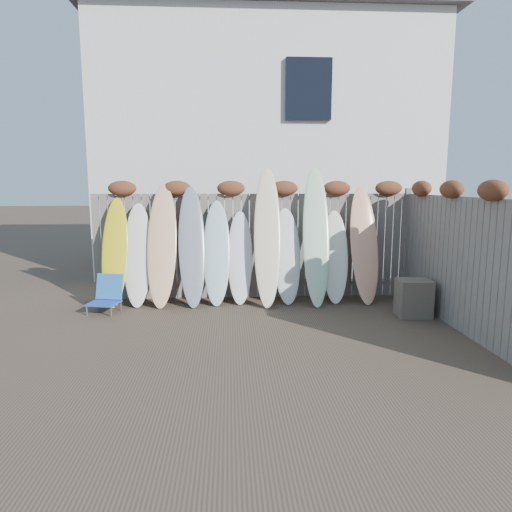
{
  "coord_description": "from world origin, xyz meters",
  "views": [
    {
      "loc": [
        -0.44,
        -6.25,
        2.19
      ],
      "look_at": [
        0.0,
        1.2,
        1.0
      ],
      "focal_mm": 32.0,
      "sensor_mm": 36.0,
      "label": 1
    }
  ],
  "objects": [
    {
      "name": "surfboard_7",
      "position": [
        0.62,
        2.01,
        0.87
      ],
      "size": [
        0.52,
        0.64,
        1.74
      ],
      "primitive_type": "ellipsoid",
      "rotation": [
        -0.31,
        0.0,
        0.03
      ],
      "color": "silver",
      "rests_on": "ground"
    },
    {
      "name": "surfboard_0",
      "position": [
        -2.5,
        1.99,
        0.97
      ],
      "size": [
        0.49,
        0.71,
        1.94
      ],
      "primitive_type": "ellipsoid",
      "rotation": [
        -0.31,
        0.0,
        -0.03
      ],
      "color": "yellow",
      "rests_on": "ground"
    },
    {
      "name": "wooden_crate",
      "position": [
        2.61,
        0.94,
        0.31
      ],
      "size": [
        0.55,
        0.46,
        0.62
      ],
      "primitive_type": "cube",
      "rotation": [
        0.0,
        0.0,
        -0.05
      ],
      "color": "#6D5852",
      "rests_on": "ground"
    },
    {
      "name": "back_fence",
      "position": [
        0.06,
        2.39,
        1.18
      ],
      "size": [
        6.05,
        0.28,
        2.24
      ],
      "color": "slate",
      "rests_on": "ground"
    },
    {
      "name": "beach_chair",
      "position": [
        -2.56,
        1.53,
        0.29
      ],
      "size": [
        0.58,
        0.6,
        0.64
      ],
      "color": "#2546B9",
      "rests_on": "ground"
    },
    {
      "name": "surfboard_8",
      "position": [
        1.14,
        1.91,
        1.25
      ],
      "size": [
        0.53,
        0.9,
        2.49
      ],
      "primitive_type": "ellipsoid",
      "rotation": [
        -0.31,
        0.0,
        -0.06
      ],
      "color": "#BFE5BB",
      "rests_on": "ground"
    },
    {
      "name": "ground",
      "position": [
        0.0,
        0.0,
        0.0
      ],
      "size": [
        80.0,
        80.0,
        0.0
      ],
      "primitive_type": "plane",
      "color": "#493A2D"
    },
    {
      "name": "surfboard_5",
      "position": [
        -0.25,
        2.05,
        0.84
      ],
      "size": [
        0.48,
        0.62,
        1.68
      ],
      "primitive_type": "ellipsoid",
      "rotation": [
        -0.31,
        0.0,
        -0.04
      ],
      "color": "silver",
      "rests_on": "ground"
    },
    {
      "name": "surfboard_3",
      "position": [
        -1.11,
        1.94,
        1.07
      ],
      "size": [
        0.56,
        0.8,
        2.15
      ],
      "primitive_type": "ellipsoid",
      "rotation": [
        -0.31,
        0.0,
        0.1
      ],
      "color": "slate",
      "rests_on": "ground"
    },
    {
      "name": "surfboard_4",
      "position": [
        -0.67,
        2.01,
        0.94
      ],
      "size": [
        0.5,
        0.68,
        1.88
      ],
      "primitive_type": "ellipsoid",
      "rotation": [
        -0.31,
        0.0,
        -0.02
      ],
      "color": "#A8CCD7",
      "rests_on": "ground"
    },
    {
      "name": "surfboard_1",
      "position": [
        -2.09,
        1.98,
        0.92
      ],
      "size": [
        0.52,
        0.67,
        1.84
      ],
      "primitive_type": "ellipsoid",
      "rotation": [
        -0.31,
        0.0,
        0.03
      ],
      "color": "silver",
      "rests_on": "ground"
    },
    {
      "name": "house",
      "position": [
        0.5,
        6.5,
        3.2
      ],
      "size": [
        8.5,
        5.5,
        6.33
      ],
      "color": "silver",
      "rests_on": "ground"
    },
    {
      "name": "right_fence",
      "position": [
        2.99,
        0.25,
        1.14
      ],
      "size": [
        0.28,
        4.4,
        2.24
      ],
      "color": "slate",
      "rests_on": "ground"
    },
    {
      "name": "surfboard_9",
      "position": [
        1.52,
        2.02,
        0.85
      ],
      "size": [
        0.54,
        0.65,
        1.7
      ],
      "primitive_type": "ellipsoid",
      "rotation": [
        -0.31,
        0.0,
        -0.09
      ],
      "color": "white",
      "rests_on": "ground"
    },
    {
      "name": "lattice_panel",
      "position": [
        3.01,
        1.12,
        0.77
      ],
      "size": [
        0.04,
        1.02,
        1.53
      ],
      "primitive_type": "cube",
      "rotation": [
        0.0,
        0.0,
        -0.0
      ],
      "color": "brown",
      "rests_on": "ground"
    },
    {
      "name": "surfboard_6",
      "position": [
        0.25,
        1.9,
        1.24
      ],
      "size": [
        0.53,
        0.89,
        2.48
      ],
      "primitive_type": "ellipsoid",
      "rotation": [
        -0.31,
        0.0,
        -0.06
      ],
      "color": "#F9E1B6",
      "rests_on": "ground"
    },
    {
      "name": "surfboard_10",
      "position": [
        2.05,
        1.98,
        1.07
      ],
      "size": [
        0.54,
        0.77,
        2.14
      ],
      "primitive_type": "ellipsoid",
      "rotation": [
        -0.31,
        0.0,
        0.04
      ],
      "color": "#F5A380",
      "rests_on": "ground"
    },
    {
      "name": "surfboard_2",
      "position": [
        -1.65,
        1.95,
        1.09
      ],
      "size": [
        0.57,
        0.8,
        2.18
      ],
      "primitive_type": "ellipsoid",
      "rotation": [
        -0.31,
        0.0,
        -0.05
      ],
      "color": "#ECA677",
      "rests_on": "ground"
    }
  ]
}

